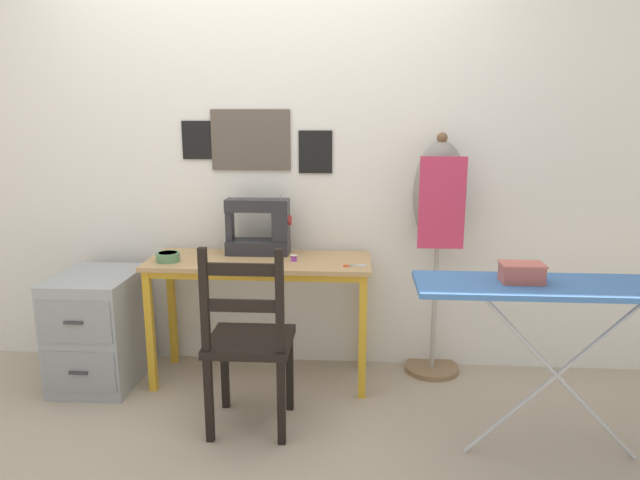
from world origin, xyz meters
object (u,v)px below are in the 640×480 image
at_px(wooden_chair, 249,343).
at_px(ironing_board, 565,294).
at_px(fabric_bowl, 168,257).
at_px(thread_spool_near_machine, 294,258).
at_px(scissors, 351,266).
at_px(filing_cabinet, 99,328).
at_px(storage_box, 522,273).
at_px(sewing_machine, 262,228).
at_px(dress_form, 439,210).

height_order(wooden_chair, ironing_board, wooden_chair).
distance_m(fabric_bowl, thread_spool_near_machine, 0.69).
bearing_deg(thread_spool_near_machine, scissors, -13.08).
xyz_separation_m(filing_cabinet, storage_box, (2.16, -0.57, 0.53)).
bearing_deg(ironing_board, scissors, 148.58).
distance_m(sewing_machine, fabric_bowl, 0.54).
relative_size(scissors, dress_form, 0.09).
height_order(thread_spool_near_machine, filing_cabinet, thread_spool_near_machine).
height_order(fabric_bowl, scissors, fabric_bowl).
relative_size(filing_cabinet, storage_box, 3.50).
xyz_separation_m(wooden_chair, storage_box, (1.21, -0.12, 0.41)).
bearing_deg(fabric_bowl, wooden_chair, -40.56).
bearing_deg(fabric_bowl, sewing_machine, 22.69).
bearing_deg(fabric_bowl, storage_box, -18.36).
height_order(scissors, wooden_chair, wooden_chair).
height_order(ironing_board, storage_box, storage_box).
xyz_separation_m(wooden_chair, filing_cabinet, (-0.95, 0.45, -0.13)).
bearing_deg(scissors, dress_form, 29.99).
distance_m(thread_spool_near_machine, filing_cabinet, 1.19).
distance_m(sewing_machine, storage_box, 1.47).
height_order(scissors, ironing_board, ironing_board).
distance_m(wooden_chair, storage_box, 1.28).
distance_m(fabric_bowl, scissors, 1.01).
bearing_deg(fabric_bowl, thread_spool_near_machine, 3.23).
bearing_deg(filing_cabinet, wooden_chair, -25.11).
relative_size(scissors, thread_spool_near_machine, 3.12).
distance_m(scissors, dress_form, 0.62).
height_order(sewing_machine, ironing_board, sewing_machine).
xyz_separation_m(thread_spool_near_machine, storage_box, (1.05, -0.62, 0.11)).
bearing_deg(dress_form, storage_box, -73.49).
height_order(fabric_bowl, ironing_board, ironing_board).
xyz_separation_m(sewing_machine, ironing_board, (1.43, -0.80, -0.10)).
distance_m(thread_spool_near_machine, dress_form, 0.87).
distance_m(wooden_chair, filing_cabinet, 1.06).
distance_m(filing_cabinet, dress_form, 2.04).
bearing_deg(storage_box, filing_cabinet, 165.23).
bearing_deg(ironing_board, fabric_bowl, 162.85).
relative_size(sewing_machine, dress_form, 0.27).
height_order(dress_form, ironing_board, dress_form).
distance_m(scissors, filing_cabinet, 1.48).
height_order(filing_cabinet, ironing_board, ironing_board).
distance_m(fabric_bowl, storage_box, 1.84).
bearing_deg(dress_form, sewing_machine, -177.53).
relative_size(filing_cabinet, dress_form, 0.45).
xyz_separation_m(fabric_bowl, dress_form, (1.49, 0.25, 0.24)).
xyz_separation_m(dress_form, storage_box, (0.24, -0.83, -0.13)).
height_order(sewing_machine, thread_spool_near_machine, sewing_machine).
xyz_separation_m(sewing_machine, dress_form, (1.01, 0.04, 0.11)).
xyz_separation_m(sewing_machine, storage_box, (1.25, -0.78, -0.02)).
xyz_separation_m(thread_spool_near_machine, filing_cabinet, (-1.11, -0.05, -0.42)).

